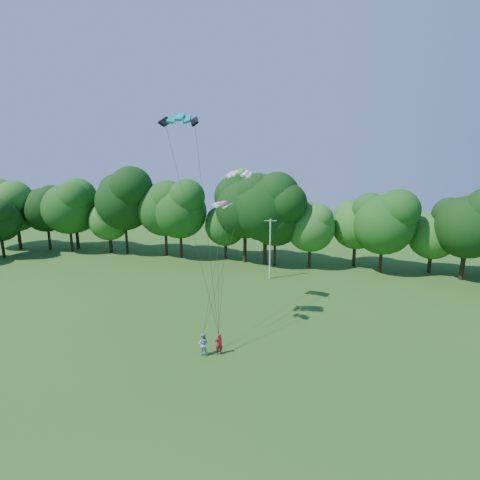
# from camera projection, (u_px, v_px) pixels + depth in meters

# --- Properties ---
(ground) EXTENTS (160.00, 160.00, 0.00)m
(ground) POSITION_uv_depth(u_px,v_px,m) (169.00, 440.00, 20.61)
(ground) COLOR #2A5316
(ground) RESTS_ON ground
(utility_pole) EXTENTS (1.54, 0.36, 7.78)m
(utility_pole) POSITION_uv_depth(u_px,v_px,m) (270.00, 248.00, 47.41)
(utility_pole) COLOR beige
(utility_pole) RESTS_ON ground
(kite_flyer_left) EXTENTS (0.76, 0.70, 1.73)m
(kite_flyer_left) POSITION_uv_depth(u_px,v_px,m) (219.00, 344.00, 29.50)
(kite_flyer_left) COLOR maroon
(kite_flyer_left) RESTS_ON ground
(kite_flyer_right) EXTENTS (0.90, 0.70, 1.84)m
(kite_flyer_right) POSITION_uv_depth(u_px,v_px,m) (203.00, 344.00, 29.38)
(kite_flyer_right) COLOR #91AEC9
(kite_flyer_right) RESTS_ON ground
(kite_teal) EXTENTS (3.08, 1.63, 0.74)m
(kite_teal) POSITION_uv_depth(u_px,v_px,m) (180.00, 117.00, 29.26)
(kite_teal) COLOR #05A19A
(kite_teal) RESTS_ON ground
(kite_green) EXTENTS (2.69, 1.64, 0.55)m
(kite_green) POSITION_uv_depth(u_px,v_px,m) (240.00, 172.00, 35.84)
(kite_green) COLOR #46BF1C
(kite_green) RESTS_ON ground
(kite_pink) EXTENTS (1.77, 1.36, 0.26)m
(kite_pink) POSITION_uv_depth(u_px,v_px,m) (222.00, 203.00, 30.79)
(kite_pink) COLOR #FF46AD
(kite_pink) RESTS_ON ground
(tree_back_west) EXTENTS (8.87, 8.87, 12.91)m
(tree_back_west) POSITION_uv_depth(u_px,v_px,m) (74.00, 202.00, 62.38)
(tree_back_west) COLOR black
(tree_back_west) RESTS_ON ground
(tree_back_center) EXTENTS (10.44, 10.44, 15.19)m
(tree_back_center) POSITION_uv_depth(u_px,v_px,m) (266.00, 200.00, 52.51)
(tree_back_center) COLOR black
(tree_back_center) RESTS_ON ground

